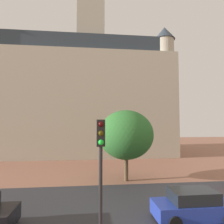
% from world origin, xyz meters
% --- Properties ---
extents(ground_plane, '(120.00, 120.00, 0.00)m').
position_xyz_m(ground_plane, '(0.00, 10.00, 0.00)').
color(ground_plane, '#93604C').
extents(street_asphalt_strip, '(120.00, 8.96, 0.00)m').
position_xyz_m(street_asphalt_strip, '(0.00, 9.61, 0.00)').
color(street_asphalt_strip, '#2D2D33').
rests_on(street_asphalt_strip, ground_plane).
extents(landmark_building, '(29.25, 14.98, 35.29)m').
position_xyz_m(landmark_building, '(-2.48, 32.96, 9.63)').
color(landmark_building, '#B2A893').
rests_on(landmark_building, ground_plane).
extents(car_blue, '(4.06, 1.94, 1.51)m').
position_xyz_m(car_blue, '(4.18, 7.64, 0.72)').
color(car_blue, '#23389E').
rests_on(car_blue, ground_plane).
extents(traffic_light_pole, '(0.28, 0.34, 5.05)m').
position_xyz_m(traffic_light_pole, '(-0.76, 4.36, 3.50)').
color(traffic_light_pole, black).
rests_on(traffic_light_pole, ground_plane).
extents(tree_curb_far, '(4.78, 4.78, 6.12)m').
position_xyz_m(tree_curb_far, '(2.06, 15.10, 3.96)').
color(tree_curb_far, brown).
rests_on(tree_curb_far, ground_plane).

